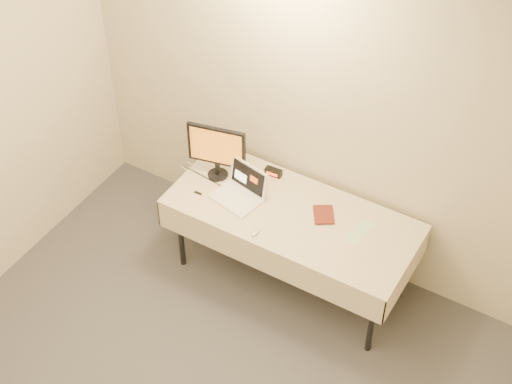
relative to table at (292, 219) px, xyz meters
The scene contains 9 objects.
back_wall 0.81m from the table, 90.00° to the left, with size 4.00×0.10×2.70m, color beige.
table is the anchor object (origin of this frame).
laptop 0.44m from the table, behind, with size 0.40×0.35×0.25m.
monitor 0.77m from the table, behind, with size 0.45×0.19×0.47m.
book 0.22m from the table, 20.93° to the left, with size 0.14×0.02×0.19m, color maroon.
alarm_clock 0.45m from the table, 138.05° to the left, with size 0.13×0.06×0.05m.
clicker 0.35m from the table, 112.65° to the right, with size 0.04×0.09×0.02m, color #B8B8BB.
paper_form 0.51m from the table, ahead, with size 0.11×0.27×0.00m, color #B6D9AC.
usb_dongle 0.74m from the table, 165.98° to the right, with size 0.06×0.02×0.01m, color black.
Camera 1 is at (1.85, -1.59, 4.79)m, focal length 55.00 mm.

